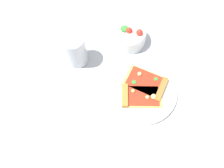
# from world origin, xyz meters

# --- Properties ---
(ground_plane) EXTENTS (2.40, 2.40, 0.00)m
(ground_plane) POSITION_xyz_m (0.00, 0.00, 0.00)
(ground_plane) COLOR #B2B7BC
(ground_plane) RESTS_ON ground
(plate) EXTENTS (0.25, 0.25, 0.01)m
(plate) POSITION_xyz_m (-0.02, -0.01, 0.01)
(plate) COLOR silver
(plate) RESTS_ON ground_plane
(pizza_slice_near) EXTENTS (0.17, 0.16, 0.02)m
(pizza_slice_near) POSITION_xyz_m (-0.05, -0.03, 0.02)
(pizza_slice_near) COLOR #E5B256
(pizza_slice_near) RESTS_ON plate
(pizza_slice_far) EXTENTS (0.15, 0.10, 0.02)m
(pizza_slice_far) POSITION_xyz_m (-0.01, 0.01, 0.02)
(pizza_slice_far) COLOR #E5B256
(pizza_slice_far) RESTS_ON plate
(salad_bowl) EXTENTS (0.13, 0.13, 0.08)m
(salad_bowl) POSITION_xyz_m (-0.02, -0.24, 0.03)
(salad_bowl) COLOR white
(salad_bowl) RESTS_ON ground_plane
(soda_glass) EXTENTS (0.08, 0.08, 0.13)m
(soda_glass) POSITION_xyz_m (0.19, -0.18, 0.06)
(soda_glass) COLOR silver
(soda_glass) RESTS_ON ground_plane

